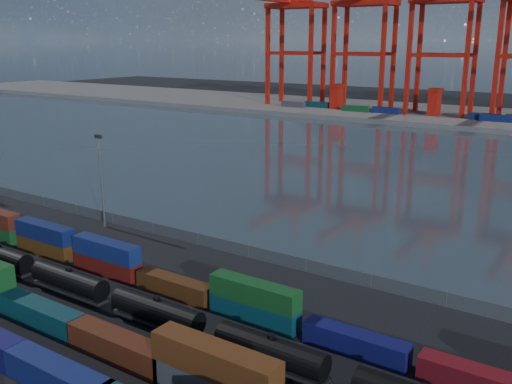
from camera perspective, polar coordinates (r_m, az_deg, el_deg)
The scene contains 11 objects.
ground at distance 68.96m, azimuth -14.48°, elevation -13.47°, with size 700.00×700.00×0.00m, color black.
harbor_water at distance 154.98m, azimuth 15.71°, elevation 2.34°, with size 700.00×700.00×0.00m, color #2F3E45.
far_quay at distance 255.48m, azimuth 23.36°, elevation 6.67°, with size 700.00×70.00×2.00m, color #514F4C.
container_row_mid at distance 70.67m, azimuth -20.14°, elevation -11.05°, with size 141.62×2.68×5.72m.
container_row_north at distance 84.54m, azimuth -15.05°, elevation -6.47°, with size 140.95×2.36×5.03m.
tanker_string at distance 78.71m, azimuth -18.15°, elevation -8.49°, with size 105.81×2.75×3.94m.
waterfront_fence at distance 87.60m, azimuth -0.74°, elevation -5.98°, with size 160.12×0.12×2.20m.
yard_light_mast at distance 103.25m, azimuth -15.23°, elevation 1.54°, with size 1.60×0.40×16.60m.
gantry_cranes at distance 248.59m, azimuth 22.30°, elevation 16.24°, with size 201.75×51.36×69.55m.
quay_containers at distance 243.40m, azimuth 20.20°, elevation 7.17°, with size 172.58×10.99×2.60m.
straddle_carriers at distance 245.45m, azimuth 22.49°, elevation 8.08°, with size 140.00×7.00×11.10m.
Camera 1 is at (46.67, -39.23, 32.22)m, focal length 40.00 mm.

